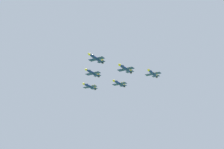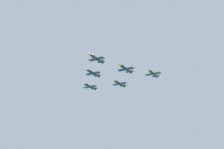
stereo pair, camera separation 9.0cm
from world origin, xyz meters
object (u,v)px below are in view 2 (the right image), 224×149
(jet_right_wingman, at_px, (92,73))
(jet_right_outer, at_px, (89,86))
(jet_left_outer, at_px, (153,73))
(jet_slot_rear, at_px, (119,83))
(jet_lead, at_px, (96,58))
(jet_left_wingman, at_px, (125,69))

(jet_right_wingman, relative_size, jet_right_outer, 0.99)
(jet_right_outer, bearing_deg, jet_left_outer, 89.21)
(jet_right_wingman, distance_m, jet_slot_rear, 21.14)
(jet_lead, distance_m, jet_left_outer, 41.05)
(jet_left_wingman, relative_size, jet_left_outer, 1.05)
(jet_left_outer, distance_m, jet_right_outer, 52.74)
(jet_lead, xyz_separation_m, jet_right_wingman, (-4.67, -19.81, -2.58))
(jet_left_wingman, relative_size, jet_right_outer, 1.01)
(jet_slot_rear, bearing_deg, jet_right_outer, -89.22)
(jet_left_outer, bearing_deg, jet_lead, -40.86)
(jet_left_wingman, bearing_deg, jet_lead, -40.13)
(jet_right_outer, xyz_separation_m, jet_slot_rear, (-15.64, 21.23, -1.87))
(jet_right_wingman, xyz_separation_m, jet_right_outer, (-4.67, -19.81, -3.85))
(jet_lead, relative_size, jet_left_outer, 1.00)
(jet_lead, relative_size, jet_left_wingman, 0.95)
(jet_right_outer, bearing_deg, jet_left_wingman, 67.79)
(jet_left_wingman, distance_m, jet_slot_rear, 20.72)
(jet_right_wingman, distance_m, jet_right_outer, 20.71)
(jet_lead, height_order, jet_slot_rear, jet_lead)
(jet_lead, bearing_deg, jet_right_wingman, -139.92)
(jet_left_wingman, xyz_separation_m, jet_right_outer, (10.97, -41.04, -2.02))
(jet_lead, distance_m, jet_slot_rear, 32.11)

